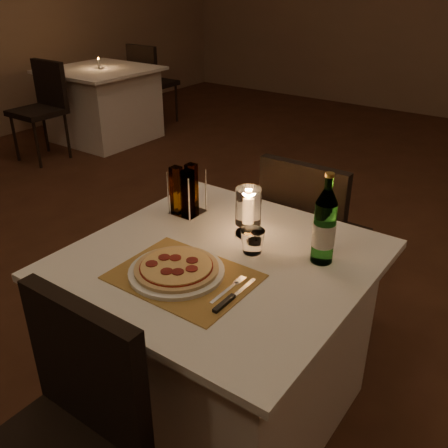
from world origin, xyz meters
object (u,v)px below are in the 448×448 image
Objects in this scene: neighbor_table_left at (103,104)px; tumbler at (253,242)px; chair_near at (64,429)px; plate at (177,272)px; water_bottle at (324,227)px; chair_far at (309,228)px; main_table at (221,337)px; pizza at (176,267)px; hurricane_candle at (248,208)px.

tumbler is at bearing -33.96° from neighbor_table_left.
plate is (-0.05, 0.53, 0.20)m from chair_near.
plate is at bearing 95.35° from chair_near.
tumbler is at bearing -158.28° from water_bottle.
main_table is at bearing -90.00° from chair_far.
hurricane_candle is at bearing 84.43° from pizza.
chair_far is 0.90× the size of neighbor_table_left.
chair_near is at bearing -89.14° from hurricane_candle.
tumbler is (0.12, 0.27, 0.03)m from plate.
tumbler is (0.07, 0.09, 0.41)m from main_table.
pizza is at bearing 95.37° from chair_near.
pizza is 0.30m from tumbler.
chair_near and chair_far have the same top height.
hurricane_candle reaches higher than neighbor_table_left.
tumbler reaches higher than pizza.
plate is at bearing -114.86° from tumbler.
plate is 0.32× the size of neighbor_table_left.
pizza is at bearing -93.21° from chair_far.
plate is 1.14× the size of pizza.
pizza is at bearing -154.04° from plate.
neighbor_table_left is at bearing 153.72° from chair_far.
water_bottle is at bearing -31.14° from neighbor_table_left.
pizza is 0.39m from hurricane_candle.
chair_near is 4.78× the size of hurricane_candle.
chair_near is (0.00, -0.71, 0.18)m from main_table.
tumbler is (0.12, 0.27, 0.02)m from pizza.
chair_near is at bearing -108.63° from water_bottle.
chair_far is 4.78× the size of hurricane_candle.
hurricane_candle is at bearing 177.28° from water_bottle.
main_table is 0.74m from chair_far.
chair_far is 0.67m from tumbler.
main_table is 11.47× the size of tumbler.
chair_near is at bearing -90.00° from main_table.
water_bottle is at bearing -2.72° from hurricane_candle.
pizza is at bearing -134.34° from water_bottle.
plate is at bearing 25.96° from pizza.
pizza reaches higher than plate.
chair_near is 0.57m from plate.
chair_near is 0.84m from tumbler.
water_bottle reaches higher than neighbor_table_left.
chair_far is (-0.00, 1.43, 0.00)m from chair_near.
chair_far is at bearing 88.50° from hurricane_candle.
chair_far is at bearing 90.00° from chair_near.
pizza is (-0.05, -0.18, 0.39)m from main_table.
hurricane_candle is at bearing -33.40° from neighbor_table_left.
main_table is 0.42m from plate.
chair_near is 2.81× the size of plate.
chair_near is 3.21× the size of pizza.
pizza is (-0.05, 0.53, 0.22)m from chair_near.
chair_near reaches higher than main_table.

